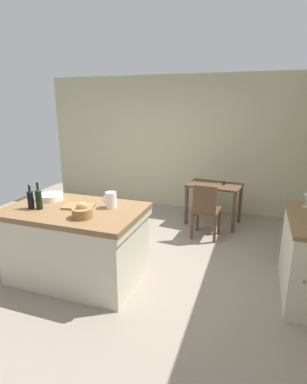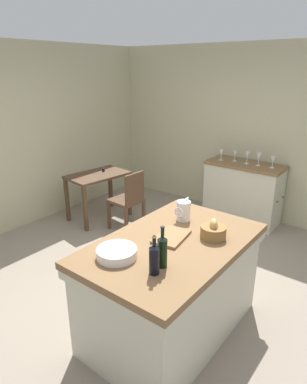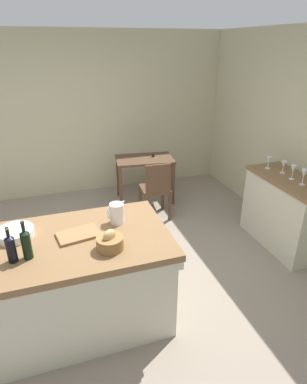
% 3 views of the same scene
% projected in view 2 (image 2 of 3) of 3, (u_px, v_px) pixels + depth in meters
% --- Properties ---
extents(ground_plane, '(6.76, 6.76, 0.00)m').
position_uv_depth(ground_plane, '(154.00, 291.00, 3.62)').
color(ground_plane, gray).
extents(wall_back, '(5.32, 0.12, 2.60)m').
position_uv_depth(wall_back, '(5.00, 140.00, 4.67)').
color(wall_back, '#B7B28E').
rests_on(wall_back, ground).
extents(wall_right, '(0.12, 5.20, 2.60)m').
position_uv_depth(wall_right, '(260.00, 134.00, 5.10)').
color(wall_right, '#B7B28E').
rests_on(wall_right, ground).
extents(island_table, '(1.60, 1.01, 0.90)m').
position_uv_depth(island_table, '(172.00, 283.00, 2.94)').
color(island_table, brown).
rests_on(island_table, ground).
extents(side_cabinet, '(0.52, 1.14, 0.91)m').
position_uv_depth(side_cabinet, '(243.00, 192.00, 5.16)').
color(side_cabinet, brown).
rests_on(side_cabinet, ground).
extents(writing_desk, '(0.97, 0.67, 0.77)m').
position_uv_depth(writing_desk, '(98.00, 181.00, 5.19)').
color(writing_desk, '#513826').
rests_on(writing_desk, ground).
extents(wooden_chair, '(0.42, 0.42, 0.89)m').
position_uv_depth(wooden_chair, '(129.00, 199.00, 4.84)').
color(wooden_chair, '#513826').
rests_on(wooden_chair, ground).
extents(pitcher, '(0.17, 0.13, 0.23)m').
position_uv_depth(pitcher, '(183.00, 210.00, 3.16)').
color(pitcher, white).
rests_on(pitcher, island_table).
extents(wash_bowl, '(0.31, 0.31, 0.07)m').
position_uv_depth(wash_bowl, '(117.00, 253.00, 2.55)').
color(wash_bowl, white).
rests_on(wash_bowl, island_table).
extents(bread_basket, '(0.22, 0.22, 0.17)m').
position_uv_depth(bread_basket, '(213.00, 231.00, 2.84)').
color(bread_basket, olive).
rests_on(bread_basket, island_table).
extents(cutting_board, '(0.38, 0.28, 0.02)m').
position_uv_depth(cutting_board, '(171.00, 237.00, 2.85)').
color(cutting_board, olive).
rests_on(cutting_board, island_table).
extents(wine_bottle_dark, '(0.07, 0.07, 0.32)m').
position_uv_depth(wine_bottle_dark, '(162.00, 251.00, 2.41)').
color(wine_bottle_dark, black).
rests_on(wine_bottle_dark, island_table).
extents(wine_bottle_amber, '(0.07, 0.07, 0.29)m').
position_uv_depth(wine_bottle_amber, '(154.00, 259.00, 2.32)').
color(wine_bottle_amber, black).
rests_on(wine_bottle_amber, island_table).
extents(wine_glass_far_left, '(0.07, 0.07, 0.16)m').
position_uv_depth(wine_glass_far_left, '(273.00, 160.00, 4.75)').
color(wine_glass_far_left, white).
rests_on(wine_glass_far_left, side_cabinet).
extents(wine_glass_left, '(0.07, 0.07, 0.19)m').
position_uv_depth(wine_glass_left, '(259.00, 157.00, 4.85)').
color(wine_glass_left, white).
rests_on(wine_glass_left, side_cabinet).
extents(wine_glass_middle, '(0.07, 0.07, 0.18)m').
position_uv_depth(wine_glass_middle, '(247.00, 156.00, 4.95)').
color(wine_glass_middle, white).
rests_on(wine_glass_middle, side_cabinet).
extents(wine_glass_right, '(0.07, 0.07, 0.15)m').
position_uv_depth(wine_glass_right, '(235.00, 154.00, 5.09)').
color(wine_glass_right, white).
rests_on(wine_glass_right, side_cabinet).
extents(wine_glass_far_right, '(0.07, 0.07, 0.16)m').
position_uv_depth(wine_glass_far_right, '(221.00, 153.00, 5.15)').
color(wine_glass_far_right, white).
rests_on(wine_glass_far_right, side_cabinet).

